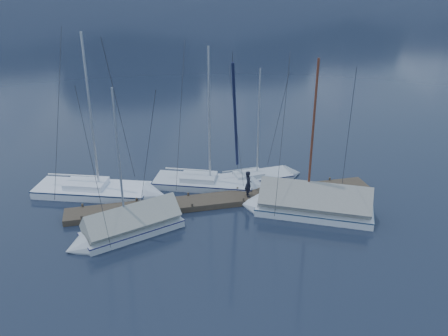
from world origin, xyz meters
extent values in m
plane|color=black|center=(0.00, 0.00, 0.00)|extent=(1000.00, 1000.00, 0.00)
cube|color=#382D23|center=(0.00, 2.00, 0.17)|extent=(18.00, 1.50, 0.34)
cube|color=black|center=(-6.00, 2.00, -0.05)|extent=(3.00, 1.30, 0.30)
cube|color=black|center=(0.00, 2.00, -0.05)|extent=(3.00, 1.30, 0.30)
cube|color=black|center=(6.00, 2.00, -0.05)|extent=(3.00, 1.30, 0.30)
cylinder|color=#382D23|center=(-8.00, 2.70, 0.35)|extent=(0.12, 0.12, 0.35)
cylinder|color=#382D23|center=(-8.00, 1.30, 0.35)|extent=(0.12, 0.12, 0.35)
cylinder|color=#382D23|center=(-5.00, 2.70, 0.35)|extent=(0.12, 0.12, 0.35)
cylinder|color=#382D23|center=(-5.00, 1.30, 0.35)|extent=(0.12, 0.12, 0.35)
cylinder|color=#382D23|center=(-2.00, 2.70, 0.35)|extent=(0.12, 0.12, 0.35)
cylinder|color=#382D23|center=(-2.00, 1.30, 0.35)|extent=(0.12, 0.12, 0.35)
cylinder|color=#382D23|center=(1.00, 2.70, 0.35)|extent=(0.12, 0.12, 0.35)
cylinder|color=#382D23|center=(1.00, 1.30, 0.35)|extent=(0.12, 0.12, 0.35)
cylinder|color=#382D23|center=(4.00, 2.70, 0.35)|extent=(0.12, 0.12, 0.35)
cylinder|color=#382D23|center=(4.00, 1.30, 0.35)|extent=(0.12, 0.12, 0.35)
cylinder|color=#382D23|center=(7.00, 2.70, 0.35)|extent=(0.12, 0.12, 0.35)
cylinder|color=#382D23|center=(7.00, 1.30, 0.35)|extent=(0.12, 0.12, 0.35)
cube|color=white|center=(-7.50, 4.90, 0.14)|extent=(7.17, 4.47, 0.75)
cube|color=white|center=(-7.50, 4.90, -0.20)|extent=(5.86, 3.16, 0.34)
cube|color=#172646|center=(-7.50, 4.90, 0.45)|extent=(7.24, 4.51, 0.07)
cone|color=white|center=(-3.83, 3.55, 0.14)|extent=(1.92, 2.47, 2.18)
cube|color=white|center=(-7.82, 5.01, 0.68)|extent=(2.78, 2.31, 0.34)
cylinder|color=#B2B7BF|center=(-7.08, 4.74, 5.05)|extent=(0.14, 0.14, 9.08)
cylinder|color=#B2B7BF|center=(-8.57, 5.29, 1.19)|extent=(2.91, 1.15, 0.10)
cylinder|color=#26262B|center=(-5.48, 4.16, 5.05)|extent=(1.20, 3.23, 9.09)
cube|color=silver|center=(-0.74, 4.40, 0.12)|extent=(6.48, 4.21, 0.68)
cube|color=silver|center=(-0.74, 4.40, -0.18)|extent=(5.28, 3.01, 0.31)
cube|color=#161842|center=(-0.74, 4.40, 0.41)|extent=(6.54, 4.25, 0.06)
cone|color=silver|center=(2.55, 3.07, 0.12)|extent=(1.79, 2.25, 1.97)
cube|color=silver|center=(-1.02, 4.52, 0.62)|extent=(2.54, 2.14, 0.31)
cylinder|color=#B2B7BF|center=(-0.35, 4.25, 4.57)|extent=(0.12, 0.12, 8.21)
cylinder|color=#B2B7BF|center=(-1.69, 4.79, 1.08)|extent=(2.60, 1.12, 0.09)
cylinder|color=#26262B|center=(1.07, 3.67, 4.57)|extent=(1.19, 2.89, 8.22)
cube|color=silver|center=(2.44, 4.47, 0.10)|extent=(5.26, 2.13, 0.56)
cube|color=silver|center=(2.44, 4.47, -0.15)|extent=(4.43, 1.30, 0.26)
cube|color=#181745|center=(2.44, 4.47, 0.34)|extent=(5.31, 2.15, 0.05)
cone|color=silver|center=(5.38, 4.72, 0.10)|extent=(1.07, 1.72, 1.64)
cube|color=silver|center=(2.19, 4.45, 0.51)|extent=(1.89, 1.34, 0.26)
cylinder|color=#B2B7BF|center=(2.78, 4.50, 3.81)|extent=(0.10, 0.10, 6.84)
cylinder|color=#B2B7BF|center=(1.59, 4.40, 0.90)|extent=(2.31, 0.27, 0.08)
cylinder|color=#26262B|center=(4.06, 4.61, 3.81)|extent=(0.24, 2.58, 6.85)
cube|color=white|center=(4.57, -0.53, 0.12)|extent=(6.66, 4.94, 0.68)
cube|color=white|center=(4.57, -0.53, -0.18)|extent=(5.35, 3.60, 0.31)
cube|color=#182F4A|center=(4.57, -0.53, 0.41)|extent=(6.73, 4.99, 0.06)
cone|color=white|center=(1.35, 1.16, 0.12)|extent=(2.00, 2.44, 2.16)
cylinder|color=#592819|center=(4.20, -0.34, 4.55)|extent=(0.12, 0.12, 8.19)
cylinder|color=#592819|center=(5.47, -1.01, 1.07)|extent=(2.57, 1.41, 0.09)
cylinder|color=#26262B|center=(2.80, 0.40, 4.55)|extent=(1.51, 2.84, 8.20)
cube|color=gray|center=(4.57, -0.53, 0.87)|extent=(6.40, 4.83, 2.29)
cube|color=silver|center=(-5.41, -0.21, 0.11)|extent=(5.47, 3.49, 0.61)
cube|color=silver|center=(-5.41, -0.21, -0.17)|extent=(4.46, 2.44, 0.28)
cube|color=#1C184A|center=(-5.41, -0.21, 0.37)|extent=(5.52, 3.52, 0.06)
cone|color=silver|center=(-8.22, -1.23, 0.11)|extent=(1.55, 2.00, 1.76)
cylinder|color=#B2B7BF|center=(-5.76, -0.34, 4.09)|extent=(0.11, 0.11, 7.35)
cylinder|color=#B2B7BF|center=(-4.55, 0.10, 0.97)|extent=(2.21, 0.87, 0.08)
cylinder|color=#26262B|center=(-6.97, -0.78, 4.09)|extent=(0.91, 2.45, 7.36)
cube|color=gray|center=(-5.41, -0.21, 0.78)|extent=(5.23, 3.43, 1.87)
imported|color=black|center=(1.40, 1.81, 1.14)|extent=(0.40, 0.59, 1.59)
camera|label=1|loc=(-5.71, -21.94, 13.05)|focal=38.00mm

